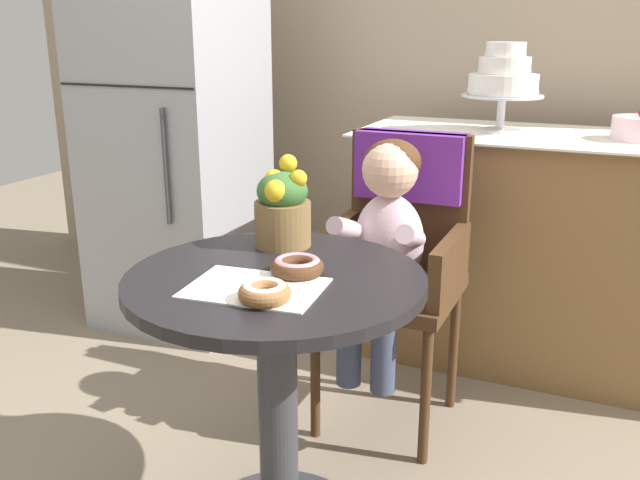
# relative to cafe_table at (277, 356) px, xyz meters

# --- Properties ---
(back_wall) EXTENTS (4.80, 0.10, 2.70)m
(back_wall) POSITION_rel_cafe_table_xyz_m (0.00, 1.85, 0.84)
(back_wall) COLOR tan
(back_wall) RESTS_ON ground
(cafe_table) EXTENTS (0.72, 0.72, 0.72)m
(cafe_table) POSITION_rel_cafe_table_xyz_m (0.00, 0.00, 0.00)
(cafe_table) COLOR black
(cafe_table) RESTS_ON ground
(wicker_chair) EXTENTS (0.42, 0.45, 0.95)m
(wicker_chair) POSITION_rel_cafe_table_xyz_m (0.09, 0.71, 0.13)
(wicker_chair) COLOR #472D19
(wicker_chair) RESTS_ON ground
(seated_child) EXTENTS (0.27, 0.32, 0.73)m
(seated_child) POSITION_rel_cafe_table_xyz_m (0.09, 0.56, 0.17)
(seated_child) COLOR silver
(seated_child) RESTS_ON ground
(paper_napkin) EXTENTS (0.32, 0.24, 0.00)m
(paper_napkin) POSITION_rel_cafe_table_xyz_m (0.00, -0.10, 0.21)
(paper_napkin) COLOR white
(paper_napkin) RESTS_ON cafe_table
(donut_front) EXTENTS (0.13, 0.13, 0.04)m
(donut_front) POSITION_rel_cafe_table_xyz_m (0.05, 0.02, 0.23)
(donut_front) COLOR #4C2D19
(donut_front) RESTS_ON cafe_table
(donut_mid) EXTENTS (0.11, 0.11, 0.04)m
(donut_mid) POSITION_rel_cafe_table_xyz_m (0.06, -0.16, 0.24)
(donut_mid) COLOR #936033
(donut_mid) RESTS_ON cafe_table
(flower_vase) EXTENTS (0.15, 0.16, 0.24)m
(flower_vase) POSITION_rel_cafe_table_xyz_m (-0.09, 0.21, 0.32)
(flower_vase) COLOR brown
(flower_vase) RESTS_ON cafe_table
(display_counter) EXTENTS (1.56, 0.62, 0.90)m
(display_counter) POSITION_rel_cafe_table_xyz_m (0.55, 1.30, -0.05)
(display_counter) COLOR olive
(display_counter) RESTS_ON ground
(tiered_cake_stand) EXTENTS (0.30, 0.30, 0.33)m
(tiered_cake_stand) POSITION_rel_cafe_table_xyz_m (0.29, 1.30, 0.59)
(tiered_cake_stand) COLOR silver
(tiered_cake_stand) RESTS_ON display_counter
(round_layer_cake) EXTENTS (0.19, 0.19, 0.11)m
(round_layer_cake) POSITION_rel_cafe_table_xyz_m (0.77, 1.29, 0.43)
(round_layer_cake) COLOR silver
(round_layer_cake) RESTS_ON display_counter
(refrigerator) EXTENTS (0.64, 0.63, 1.70)m
(refrigerator) POSITION_rel_cafe_table_xyz_m (-1.05, 1.10, 0.34)
(refrigerator) COLOR #9EA0A5
(refrigerator) RESTS_ON ground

